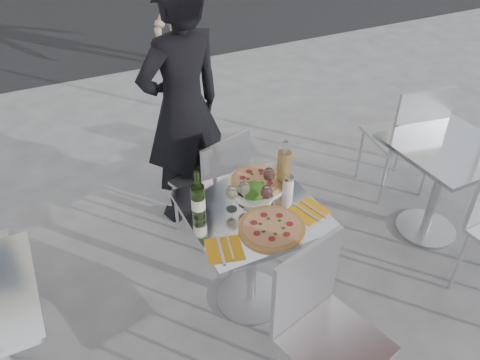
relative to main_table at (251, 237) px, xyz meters
name	(u,v)px	position (x,y,z in m)	size (l,w,h in m)	color
ground	(250,298)	(0.00, 0.00, -0.54)	(80.00, 80.00, 0.00)	slate
street_asphalt	(71,20)	(0.00, 6.50, -0.54)	(24.00, 5.00, 0.00)	black
main_table	(251,237)	(0.00, 0.00, 0.00)	(0.72, 0.72, 0.75)	#B7BABF
side_table_right	(443,172)	(1.50, 0.00, 0.00)	(0.72, 0.72, 0.75)	#B7BABF
chair_far	(216,180)	(0.05, 0.63, -0.01)	(0.51, 0.51, 0.89)	silver
chair_near	(321,319)	(0.02, -0.68, 0.02)	(0.53, 0.54, 0.95)	silver
side_chair_rfar	(408,132)	(1.60, 0.46, 0.05)	(0.52, 0.54, 0.99)	silver
woman_diner	(183,110)	(-0.02, 1.02, 0.36)	(0.65, 0.43, 1.79)	black
pizza_near	(272,228)	(0.02, -0.20, 0.22)	(0.35, 0.35, 0.02)	tan
pizza_far	(257,181)	(0.14, 0.20, 0.23)	(0.35, 0.35, 0.03)	white
salad_plate	(254,192)	(0.06, 0.09, 0.25)	(0.22, 0.22, 0.09)	white
wine_bottle	(198,200)	(-0.29, 0.07, 0.32)	(0.07, 0.08, 0.29)	#314E1D
carafe	(284,167)	(0.27, 0.13, 0.33)	(0.08, 0.08, 0.29)	tan
sugar_shaker	(288,184)	(0.26, 0.05, 0.26)	(0.06, 0.06, 0.11)	white
wineglass_white_a	(232,193)	(-0.10, 0.05, 0.32)	(0.07, 0.07, 0.16)	white
wineglass_white_b	(244,189)	(-0.02, 0.05, 0.32)	(0.07, 0.07, 0.16)	white
wineglass_red_a	(267,193)	(0.07, -0.03, 0.32)	(0.07, 0.07, 0.16)	white
wineglass_red_b	(269,175)	(0.16, 0.11, 0.32)	(0.07, 0.07, 0.16)	white
napkin_left	(224,249)	(-0.27, -0.22, 0.21)	(0.22, 0.22, 0.01)	#FFAE16
napkin_right	(308,211)	(0.27, -0.15, 0.21)	(0.22, 0.22, 0.01)	#FFAE16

